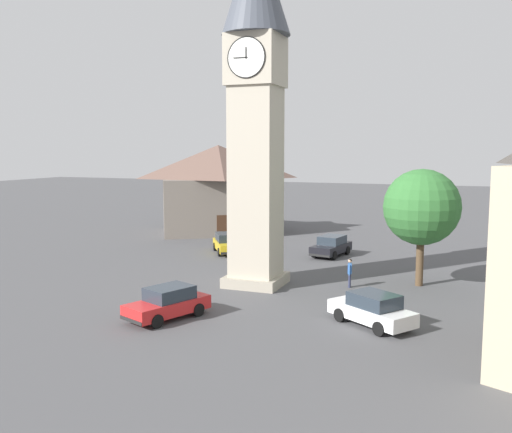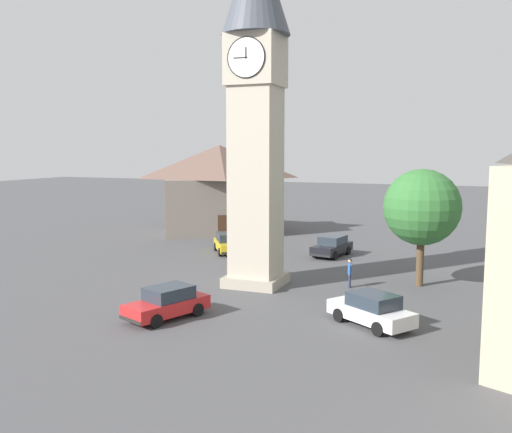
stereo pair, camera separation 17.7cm
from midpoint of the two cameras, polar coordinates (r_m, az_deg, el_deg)
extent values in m
plane|color=#4C4C4F|center=(33.35, -0.15, -7.00)|extent=(200.00, 200.00, 0.00)
cube|color=#A59C89|center=(33.28, -0.15, -6.50)|extent=(3.23, 3.23, 0.60)
cube|color=#B7AD99|center=(32.43, -0.16, 3.48)|extent=(2.59, 2.59, 10.96)
cube|color=#B7AD99|center=(32.75, -0.16, 15.62)|extent=(2.90, 2.90, 2.85)
cylinder|color=white|center=(31.39, -1.19, 16.00)|extent=(2.17, 0.04, 2.17)
torus|color=black|center=(31.38, -1.19, 16.00)|extent=(2.23, 0.06, 2.23)
cube|color=black|center=(31.39, -1.22, 16.44)|extent=(0.05, 0.02, 0.61)
cube|color=black|center=(31.48, -1.79, 15.97)|extent=(0.83, 0.02, 0.04)
cylinder|color=white|center=(34.11, 0.78, 15.27)|extent=(2.17, 0.04, 2.17)
torus|color=black|center=(34.12, 0.79, 15.27)|extent=(2.23, 0.06, 2.23)
cube|color=red|center=(27.12, -9.26, -9.08)|extent=(3.10, 4.44, 0.64)
cube|color=#28333D|center=(27.05, -9.03, -7.76)|extent=(2.23, 2.53, 0.64)
cylinder|color=black|center=(25.88, -10.34, -10.52)|extent=(0.44, 0.68, 0.64)
cylinder|color=black|center=(27.13, -12.38, -9.74)|extent=(0.44, 0.68, 0.64)
cylinder|color=black|center=(27.35, -6.14, -9.49)|extent=(0.44, 0.68, 0.64)
cylinder|color=black|center=(28.53, -8.27, -8.82)|extent=(0.44, 0.68, 0.64)
cube|color=black|center=(26.06, -12.82, -10.34)|extent=(1.59, 0.73, 0.16)
cube|color=gold|center=(43.29, -3.07, -2.98)|extent=(3.68, 4.36, 0.64)
cube|color=#28333D|center=(43.34, -3.11, -2.14)|extent=(2.46, 2.61, 0.64)
cylinder|color=black|center=(42.28, -1.73, -3.58)|extent=(0.54, 0.66, 0.64)
cylinder|color=black|center=(42.03, -3.88, -3.66)|extent=(0.54, 0.66, 0.64)
cylinder|color=black|center=(44.66, -2.30, -3.02)|extent=(0.54, 0.66, 0.64)
cylinder|color=black|center=(44.42, -4.34, -3.09)|extent=(0.54, 0.66, 0.64)
cube|color=black|center=(41.37, -2.62, -3.75)|extent=(1.46, 1.02, 0.16)
cube|color=white|center=(26.31, 11.56, -9.64)|extent=(4.35, 3.71, 0.64)
cube|color=#28333D|center=(26.04, 11.83, -8.40)|extent=(2.61, 2.47, 0.64)
cylinder|color=black|center=(26.68, 8.40, -9.94)|extent=(0.65, 0.54, 0.64)
cylinder|color=black|center=(27.76, 10.85, -9.32)|extent=(0.65, 0.54, 0.64)
cylinder|color=black|center=(25.03, 12.32, -11.18)|extent=(0.65, 0.54, 0.64)
cylinder|color=black|center=(26.17, 14.75, -10.44)|extent=(0.65, 0.54, 0.64)
cube|color=black|center=(27.74, 8.50, -9.17)|extent=(1.03, 1.45, 0.16)
cube|color=black|center=(42.37, 7.58, -3.25)|extent=(2.45, 4.35, 0.64)
cube|color=#28333D|center=(42.40, 7.68, -2.39)|extent=(1.93, 2.36, 0.64)
cylinder|color=black|center=(40.99, 7.87, -3.98)|extent=(0.34, 0.67, 0.64)
cylinder|color=black|center=(41.66, 5.87, -3.77)|extent=(0.34, 0.67, 0.64)
cylinder|color=black|center=(43.21, 9.22, -3.44)|extent=(0.34, 0.67, 0.64)
cylinder|color=black|center=(43.85, 7.30, -3.26)|extent=(0.34, 0.67, 0.64)
cube|color=black|center=(40.61, 6.38, -3.99)|extent=(1.66, 0.43, 0.16)
cylinder|color=#2D3351|center=(32.99, 9.40, -6.52)|extent=(0.13, 0.13, 0.82)
cylinder|color=#2D3351|center=(33.17, 9.43, -6.45)|extent=(0.13, 0.13, 0.82)
cube|color=#386BB7|center=(32.92, 9.44, -5.28)|extent=(0.26, 0.38, 0.60)
cylinder|color=#386BB7|center=(32.71, 9.40, -5.45)|extent=(0.09, 0.09, 0.60)
cylinder|color=#386BB7|center=(33.16, 9.48, -5.28)|extent=(0.09, 0.09, 0.60)
sphere|color=tan|center=(32.83, 9.46, -4.51)|extent=(0.22, 0.22, 0.22)
sphere|color=black|center=(32.83, 9.48, -4.48)|extent=(0.20, 0.20, 0.20)
cylinder|color=brown|center=(34.20, 16.29, -4.26)|extent=(0.44, 0.44, 3.12)
sphere|color=#337033|center=(33.75, 16.47, 0.94)|extent=(4.45, 4.45, 4.45)
cube|color=slate|center=(53.72, -3.94, 1.13)|extent=(12.61, 11.43, 5.25)
pyramid|color=brown|center=(53.46, -3.98, 5.62)|extent=(13.24, 12.00, 3.16)
cube|color=#422819|center=(50.41, -3.52, -1.05)|extent=(0.98, 0.64, 2.10)
camera|label=1|loc=(0.09, -90.16, -0.02)|focal=39.04mm
camera|label=2|loc=(0.09, 89.84, 0.02)|focal=39.04mm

